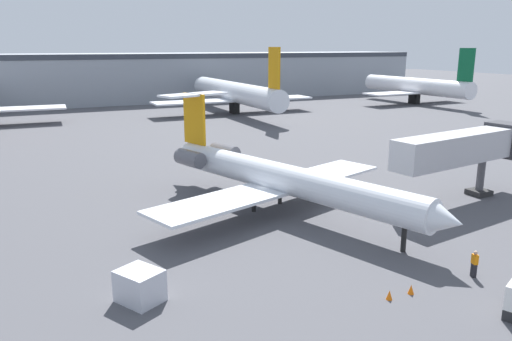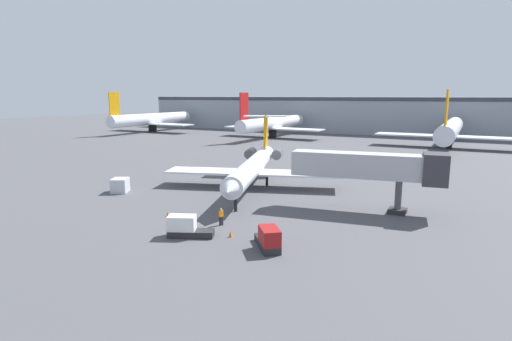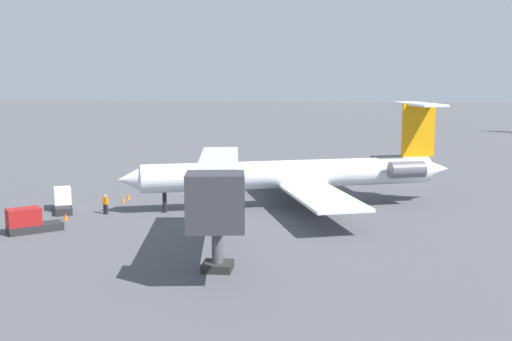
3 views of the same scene
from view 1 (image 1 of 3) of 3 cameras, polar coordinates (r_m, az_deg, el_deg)
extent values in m
cube|color=#4C4C51|center=(43.46, 1.49, -4.28)|extent=(400.00, 400.00, 0.10)
cylinder|color=silver|center=(41.19, 3.27, -0.94)|extent=(10.63, 25.78, 2.46)
cone|color=silver|center=(33.67, 20.96, -5.36)|extent=(2.91, 2.82, 2.33)
cone|color=silver|center=(51.56, -8.22, 2.01)|extent=(2.80, 3.13, 2.09)
cube|color=silver|center=(46.73, 7.71, -0.40)|extent=(12.08, 7.72, 0.24)
cube|color=silver|center=(37.98, -4.47, -3.73)|extent=(12.08, 7.72, 0.24)
cylinder|color=#595960|center=(49.72, -3.62, 2.15)|extent=(2.43, 3.51, 1.50)
cylinder|color=#595960|center=(47.16, -7.58, 1.40)|extent=(2.43, 3.51, 1.50)
cube|color=orange|center=(49.39, -7.08, 5.89)|extent=(1.24, 3.11, 4.96)
cube|color=silver|center=(49.11, -7.16, 8.64)|extent=(7.21, 4.42, 0.20)
cylinder|color=black|center=(35.56, 16.58, -7.58)|extent=(0.36, 0.36, 1.75)
cylinder|color=black|center=(44.20, 2.76, -2.72)|extent=(0.36, 0.36, 1.75)
cylinder|color=black|center=(42.04, -0.26, -3.59)|extent=(0.36, 0.36, 1.75)
cube|color=#ADADB2|center=(47.18, 22.27, 2.43)|extent=(15.31, 4.75, 2.60)
cube|color=#333338|center=(53.18, 26.66, 3.19)|extent=(2.84, 3.51, 3.20)
cylinder|color=#4C4C51|center=(50.95, 24.36, -0.59)|extent=(0.70, 0.70, 3.66)
cube|color=#262626|center=(51.34, 24.18, -2.30)|extent=(1.80, 1.80, 0.50)
cube|color=black|center=(33.49, 23.68, -10.43)|extent=(0.32, 0.37, 0.85)
cube|color=orange|center=(33.21, 23.81, -9.29)|extent=(0.36, 0.46, 0.60)
sphere|color=tan|center=(33.05, 23.88, -8.62)|extent=(0.24, 0.24, 0.24)
cube|color=silver|center=(28.62, -13.19, -12.75)|extent=(2.78, 2.95, 1.80)
cone|color=orange|center=(29.28, 15.04, -13.61)|extent=(0.36, 0.36, 0.55)
cone|color=orange|center=(30.21, 17.35, -12.88)|extent=(0.36, 0.36, 0.55)
cube|color=#8C939E|center=(130.56, -17.30, 10.08)|extent=(174.43, 20.80, 11.81)
cube|color=#333842|center=(120.27, -16.76, 12.37)|extent=(174.43, 0.60, 1.20)
cylinder|color=silver|center=(103.38, -2.52, 8.98)|extent=(4.43, 40.27, 4.07)
cube|color=orange|center=(86.56, 2.10, 11.66)|extent=(0.33, 4.00, 7.00)
cube|color=silver|center=(103.54, -2.51, 8.08)|extent=(33.85, 6.30, 0.30)
cube|color=black|center=(103.72, -2.50, 7.20)|extent=(1.20, 2.80, 2.40)
cylinder|color=white|center=(127.10, 17.79, 9.23)|extent=(5.03, 32.52, 3.81)
cube|color=#0C5933|center=(117.21, 22.96, 11.10)|extent=(0.45, 4.01, 7.00)
cube|color=white|center=(127.22, 17.73, 8.56)|extent=(27.42, 7.02, 0.30)
cube|color=black|center=(127.36, 17.68, 7.84)|extent=(1.20, 2.80, 2.40)
camera|label=2|loc=(46.39, 80.75, 0.58)|focal=29.08mm
camera|label=3|loc=(84.61, 38.59, 10.02)|focal=45.02mm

